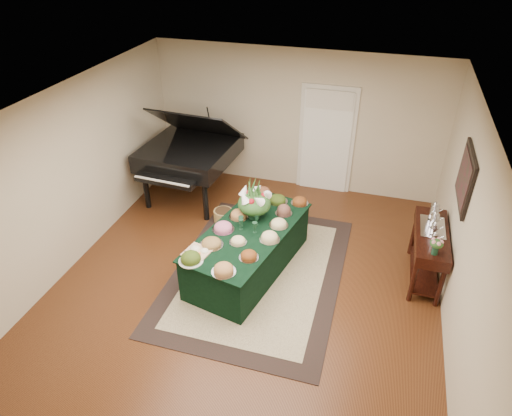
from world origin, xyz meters
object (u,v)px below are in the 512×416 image
(buffet_table, at_px, (249,250))
(mahogany_sideboard, at_px, (430,243))
(floral_centerpiece, at_px, (254,200))
(grand_piano, at_px, (190,152))

(buffet_table, xyz_separation_m, mahogany_sideboard, (2.57, 0.54, 0.28))
(buffet_table, bearing_deg, mahogany_sideboard, 11.95)
(buffet_table, relative_size, floral_centerpiece, 4.64)
(grand_piano, bearing_deg, floral_centerpiece, -40.18)
(floral_centerpiece, xyz_separation_m, mahogany_sideboard, (2.59, 0.19, -0.38))
(buffet_table, height_order, mahogany_sideboard, mahogany_sideboard)
(floral_centerpiece, bearing_deg, grand_piano, 139.82)
(buffet_table, xyz_separation_m, grand_piano, (-1.69, 1.77, 0.58))
(grand_piano, height_order, mahogany_sideboard, grand_piano)
(mahogany_sideboard, bearing_deg, floral_centerpiece, -175.88)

